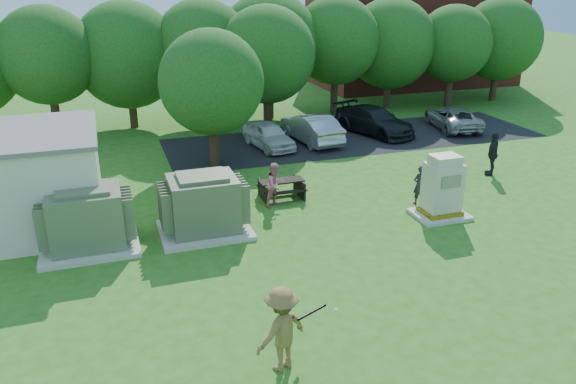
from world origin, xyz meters
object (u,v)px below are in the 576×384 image
object	(u,v)px
transformer_left	(87,220)
person_walking_right	(493,153)
picnic_table	(281,187)
person_by_generator	(420,185)
car_silver_a	(311,128)
car_dark	(374,121)
generator_cabinet	(442,190)
person_at_picnic	(275,185)
car_white	(269,135)
transformer_right	(204,206)
batter	(282,329)
car_silver_b	(453,118)

from	to	relation	value
transformer_left	person_walking_right	bearing A→B (deg)	6.33
picnic_table	person_by_generator	world-z (taller)	person_by_generator
car_silver_a	person_by_generator	bearing A→B (deg)	88.54
car_silver_a	car_dark	world-z (taller)	car_silver_a
generator_cabinet	car_silver_a	distance (m)	10.54
car_dark	person_at_picnic	bearing A→B (deg)	-154.72
person_by_generator	car_white	size ratio (longest dim) A/B	0.40
person_at_picnic	car_dark	xyz separation A→B (m)	(8.15, 8.09, -0.12)
transformer_right	person_at_picnic	distance (m)	3.31
person_at_picnic	transformer_right	bearing A→B (deg)	179.41
transformer_right	car_white	world-z (taller)	transformer_right
generator_cabinet	batter	size ratio (longest dim) A/B	1.14
picnic_table	person_by_generator	distance (m)	5.26
picnic_table	car_dark	bearing A→B (deg)	43.87
car_white	person_by_generator	bearing A→B (deg)	-79.39
transformer_right	batter	world-z (taller)	transformer_right
generator_cabinet	person_at_picnic	world-z (taller)	generator_cabinet
transformer_left	car_dark	distance (m)	17.64
transformer_left	picnic_table	bearing A→B (deg)	16.85
transformer_right	car_silver_b	xyz separation A→B (m)	(15.81, 9.09, -0.35)
transformer_right	batter	distance (m)	7.51
person_at_picnic	car_white	size ratio (longest dim) A/B	0.45
picnic_table	car_dark	size ratio (longest dim) A/B	0.34
transformer_left	car_silver_a	bearing A→B (deg)	39.68
car_white	car_silver_a	bearing A→B (deg)	-2.76
transformer_right	person_by_generator	world-z (taller)	transformer_right
batter	person_by_generator	size ratio (longest dim) A/B	1.33
generator_cabinet	transformer_right	bearing A→B (deg)	170.67
picnic_table	person_by_generator	size ratio (longest dim) A/B	1.13
person_by_generator	person_walking_right	world-z (taller)	person_walking_right
transformer_right	picnic_table	size ratio (longest dim) A/B	1.75
person_by_generator	person_walking_right	size ratio (longest dim) A/B	0.79
batter	person_at_picnic	world-z (taller)	batter
car_white	picnic_table	bearing A→B (deg)	-112.06
car_white	car_silver_a	distance (m)	2.41
transformer_right	batter	xyz separation A→B (m)	(0.30, -7.50, 0.04)
person_walking_right	person_by_generator	bearing A→B (deg)	-32.37
car_silver_a	car_white	bearing A→B (deg)	-0.15
picnic_table	person_at_picnic	bearing A→B (deg)	-123.43
person_walking_right	car_dark	world-z (taller)	person_walking_right
car_dark	car_silver_b	bearing A→B (deg)	-25.17
picnic_table	batter	distance (m)	10.17
picnic_table	car_silver_b	bearing A→B (deg)	29.24
generator_cabinet	person_walking_right	size ratio (longest dim) A/B	1.20
car_silver_a	person_walking_right	bearing A→B (deg)	120.60
picnic_table	transformer_left	bearing A→B (deg)	-163.15
transformer_left	person_walking_right	distance (m)	16.70
car_white	batter	bearing A→B (deg)	-115.28
car_dark	car_silver_b	size ratio (longest dim) A/B	1.11
person_walking_right	car_silver_a	world-z (taller)	person_walking_right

